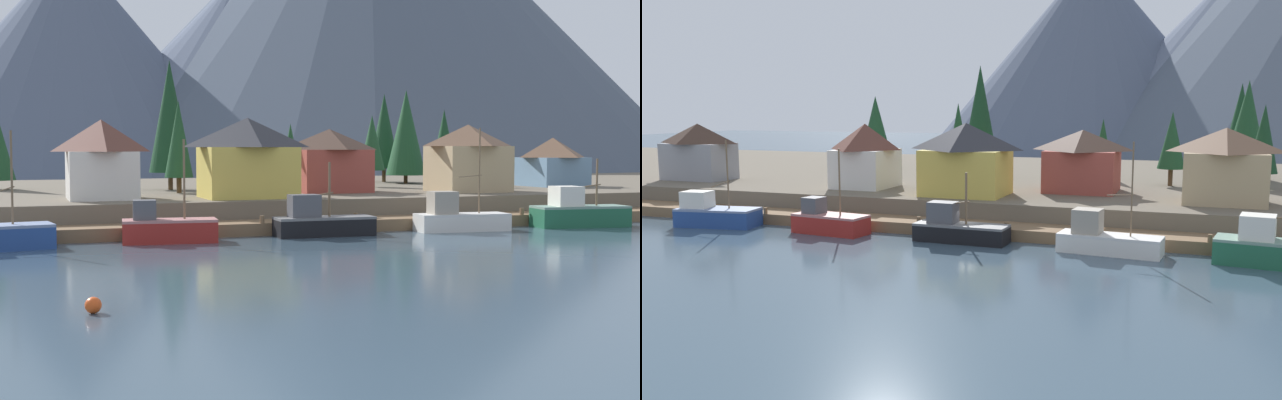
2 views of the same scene
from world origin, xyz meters
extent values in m
cube|color=#384C5B|center=(0.00, 20.00, -0.50)|extent=(400.00, 400.00, 1.00)
cube|color=brown|center=(0.00, 2.00, 0.50)|extent=(80.00, 4.00, 1.00)
cylinder|color=brown|center=(-20.00, 0.20, 0.80)|extent=(0.36, 0.36, 1.60)
cylinder|color=brown|center=(-12.00, 0.20, 0.80)|extent=(0.36, 0.36, 1.60)
cylinder|color=brown|center=(-4.00, 0.20, 0.80)|extent=(0.36, 0.36, 1.60)
cylinder|color=brown|center=(4.00, 0.20, 0.80)|extent=(0.36, 0.36, 1.60)
cylinder|color=brown|center=(12.00, 0.20, 0.80)|extent=(0.36, 0.36, 1.60)
cylinder|color=brown|center=(20.00, 0.20, 0.80)|extent=(0.36, 0.36, 1.60)
cylinder|color=brown|center=(28.00, 0.20, 0.80)|extent=(0.36, 0.36, 1.60)
cube|color=#665B4C|center=(0.00, 32.00, 1.25)|extent=(400.00, 56.00, 2.50)
cone|color=#4C566B|center=(-9.75, 129.66, 25.70)|extent=(87.14, 87.14, 51.40)
cone|color=slate|center=(26.88, 127.19, 23.36)|extent=(90.54, 90.54, 46.73)
cone|color=#475160|center=(65.44, 138.16, 43.73)|extent=(165.61, 165.61, 87.45)
cone|color=slate|center=(95.90, 130.84, 22.89)|extent=(95.45, 95.45, 45.77)
cylinder|color=brown|center=(-22.38, -2.07, 4.91)|extent=(0.15, 0.15, 6.39)
cube|color=maroon|center=(-11.62, -1.86, 0.76)|extent=(7.05, 3.43, 1.52)
cube|color=#AD6C6A|center=(-11.62, -1.86, 1.62)|extent=(7.05, 3.43, 0.20)
cube|color=#4C4C51|center=(-13.41, -1.65, 2.43)|extent=(1.81, 1.81, 1.43)
cylinder|color=brown|center=(-10.56, -1.98, 4.64)|extent=(0.16, 0.16, 5.84)
cube|color=black|center=(0.60, -1.50, 0.66)|extent=(7.92, 2.74, 1.33)
cube|color=slate|center=(0.60, -1.50, 1.43)|extent=(7.92, 2.74, 0.20)
cube|color=#4C4C51|center=(-1.06, -1.46, 2.41)|extent=(2.38, 1.69, 1.76)
cylinder|color=brown|center=(1.02, -1.51, 3.67)|extent=(0.19, 0.19, 4.29)
cylinder|color=brown|center=(-0.28, -1.48, 3.18)|extent=(3.25, 0.21, 0.61)
cube|color=silver|center=(12.80, -1.79, 0.63)|extent=(8.02, 3.31, 1.26)
cube|color=silver|center=(12.80, -1.79, 1.36)|extent=(8.02, 3.31, 0.20)
cube|color=gray|center=(11.04, -1.62, 2.40)|extent=(2.29, 2.05, 1.87)
cylinder|color=brown|center=(14.33, -1.93, 5.03)|extent=(0.12, 0.12, 7.14)
cylinder|color=brown|center=(13.50, -1.85, 4.58)|extent=(2.09, 0.28, 0.25)
cube|color=#1E5B3D|center=(24.44, -2.16, 0.83)|extent=(8.66, 4.01, 1.65)
cube|color=gray|center=(24.44, -2.16, 1.75)|extent=(8.66, 4.01, 0.20)
cube|color=silver|center=(23.07, -1.98, 2.72)|extent=(2.62, 2.56, 1.74)
cylinder|color=brown|center=(26.00, -2.38, 3.92)|extent=(0.18, 0.18, 4.14)
cylinder|color=brown|center=(24.57, -2.18, 3.50)|extent=(3.58, 0.62, 0.56)
cube|color=silver|center=(-15.13, 11.45, 4.56)|extent=(5.71, 6.38, 4.12)
pyramid|color=brown|center=(-15.13, 11.45, 8.00)|extent=(5.99, 6.70, 2.77)
cube|color=tan|center=(21.16, 11.53, 4.81)|extent=(7.02, 6.16, 4.63)
pyramid|color=brown|center=(21.16, 11.53, 8.22)|extent=(7.38, 6.46, 2.19)
cube|color=gold|center=(-2.72, 9.05, 4.75)|extent=(7.94, 6.30, 4.50)
pyramid|color=#2D2D33|center=(-2.72, 9.05, 8.31)|extent=(8.34, 6.61, 2.61)
cube|color=#9E4238|center=(7.62, 15.70, 4.64)|extent=(7.11, 6.60, 4.27)
pyramid|color=#422D23|center=(7.62, 15.70, 7.81)|extent=(7.47, 6.93, 2.08)
cube|color=#6689A8|center=(36.79, 18.84, 4.18)|extent=(6.13, 6.37, 3.35)
pyramid|color=brown|center=(36.79, 18.84, 7.01)|extent=(6.43, 6.69, 2.31)
cylinder|color=#4C3823|center=(25.22, 23.91, 3.37)|extent=(0.50, 0.50, 1.73)
cone|color=#14381E|center=(25.22, 23.91, 7.86)|extent=(3.09, 3.09, 7.24)
cylinder|color=#4C3823|center=(-6.69, 25.53, 3.43)|extent=(0.50, 0.50, 1.86)
cone|color=#14381E|center=(-6.69, 25.53, 10.29)|extent=(4.48, 4.48, 11.86)
cylinder|color=#4C3823|center=(23.99, 31.46, 3.03)|extent=(0.50, 0.50, 1.07)
cone|color=#194223|center=(23.99, 31.46, 8.91)|extent=(5.05, 5.05, 10.68)
cylinder|color=#4C3823|center=(7.85, 28.89, 3.04)|extent=(0.50, 0.50, 1.08)
cone|color=#194223|center=(7.85, 28.89, 6.69)|extent=(2.54, 2.54, 6.21)
cylinder|color=#4C3823|center=(-7.07, 18.70, 3.27)|extent=(0.50, 0.50, 1.55)
cone|color=#194223|center=(-7.07, 18.70, 7.83)|extent=(2.80, 2.80, 7.57)
cylinder|color=#4C3823|center=(23.53, 37.00, 3.40)|extent=(0.50, 0.50, 1.80)
cone|color=#14381E|center=(23.53, 37.00, 9.21)|extent=(4.10, 4.10, 9.81)
cylinder|color=#4C3823|center=(16.01, 24.01, 3.46)|extent=(0.50, 0.50, 1.91)
cone|color=#194223|center=(16.01, 24.01, 7.55)|extent=(2.98, 2.98, 6.28)
sphere|color=#E04C19|center=(-19.21, -26.74, 0.35)|extent=(0.70, 0.70, 0.70)
camera|label=1|loc=(-22.12, -61.77, 6.86)|focal=46.14mm
camera|label=2|loc=(18.98, -52.44, 11.09)|focal=37.20mm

